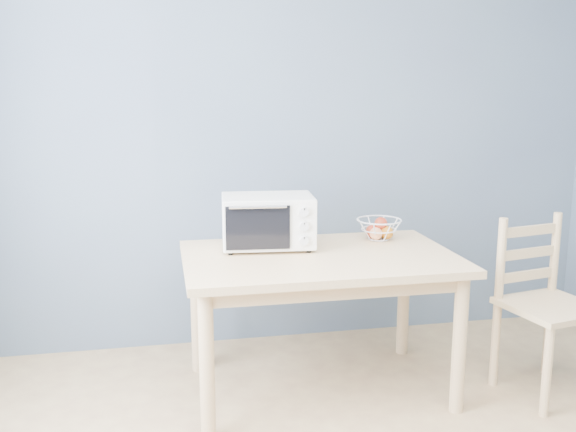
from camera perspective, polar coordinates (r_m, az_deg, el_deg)
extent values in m
cube|color=slate|center=(3.99, 0.13, 7.08)|extent=(4.00, 0.01, 2.60)
cube|color=#DEBF85|center=(3.33, 2.84, -3.78)|extent=(1.40, 0.90, 0.04)
cylinder|color=#DEBF85|center=(3.02, -7.23, -13.08)|extent=(0.07, 0.07, 0.71)
cylinder|color=#DEBF85|center=(3.33, 14.99, -10.98)|extent=(0.07, 0.07, 0.71)
cylinder|color=#DEBF85|center=(3.70, -8.10, -8.37)|extent=(0.07, 0.07, 0.71)
cylinder|color=#DEBF85|center=(3.96, 10.24, -7.11)|extent=(0.07, 0.07, 0.71)
cube|color=white|center=(3.43, -1.80, -0.38)|extent=(0.51, 0.36, 0.27)
cube|color=black|center=(3.43, -2.88, -0.45)|extent=(0.34, 0.31, 0.21)
cube|color=black|center=(3.26, -2.69, -1.06)|extent=(0.33, 0.04, 0.23)
cylinder|color=silver|center=(3.22, -2.69, 0.78)|extent=(0.29, 0.04, 0.02)
cube|color=white|center=(3.29, 1.41, -0.88)|extent=(0.13, 0.02, 0.25)
cylinder|color=black|center=(3.33, -5.12, -3.30)|extent=(0.03, 0.03, 0.02)
cylinder|color=black|center=(3.37, 1.86, -3.11)|extent=(0.03, 0.03, 0.02)
cylinder|color=black|center=(3.57, -5.22, -2.29)|extent=(0.03, 0.03, 0.02)
cylinder|color=black|center=(3.60, 1.29, -2.13)|extent=(0.03, 0.03, 0.02)
cylinder|color=silver|center=(3.27, 1.45, 0.36)|extent=(0.05, 0.02, 0.05)
cylinder|color=silver|center=(3.28, 1.44, -0.93)|extent=(0.05, 0.02, 0.05)
cylinder|color=silver|center=(3.30, 1.44, -2.21)|extent=(0.05, 0.02, 0.05)
torus|color=white|center=(3.65, 8.10, -0.35)|extent=(0.30, 0.30, 0.01)
torus|color=white|center=(3.66, 8.07, -1.18)|extent=(0.24, 0.24, 0.01)
torus|color=white|center=(3.67, 8.05, -2.01)|extent=(0.14, 0.14, 0.01)
sphere|color=red|center=(3.66, 7.51, -1.40)|extent=(0.08, 0.08, 0.08)
sphere|color=#C67317|center=(3.66, 8.75, -1.47)|extent=(0.08, 0.08, 0.08)
sphere|color=#FFA063|center=(3.71, 7.89, -1.28)|extent=(0.08, 0.08, 0.08)
sphere|color=red|center=(3.65, 8.26, -0.66)|extent=(0.07, 0.07, 0.07)
sphere|color=#FFA063|center=(3.62, 7.83, -1.56)|extent=(0.07, 0.07, 0.07)
cube|color=#DEBF85|center=(3.62, 22.37, -7.48)|extent=(0.51, 0.51, 0.03)
cylinder|color=#DEBF85|center=(3.47, 22.03, -12.74)|extent=(0.05, 0.05, 0.47)
cylinder|color=#DEBF85|center=(3.71, 17.94, -10.80)|extent=(0.05, 0.05, 0.47)
cylinder|color=#DEBF85|center=(3.95, 22.10, -9.71)|extent=(0.05, 0.05, 0.47)
cylinder|color=#DEBF85|center=(3.57, 18.40, -3.84)|extent=(0.05, 0.05, 0.47)
cylinder|color=#DEBF85|center=(3.82, 22.63, -3.16)|extent=(0.05, 0.05, 0.47)
cube|color=#DEBF85|center=(3.72, 20.48, -4.96)|extent=(0.37, 0.09, 0.05)
cube|color=#DEBF85|center=(3.68, 20.61, -3.10)|extent=(0.37, 0.09, 0.05)
cube|color=#DEBF85|center=(3.66, 20.75, -1.22)|extent=(0.37, 0.09, 0.05)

